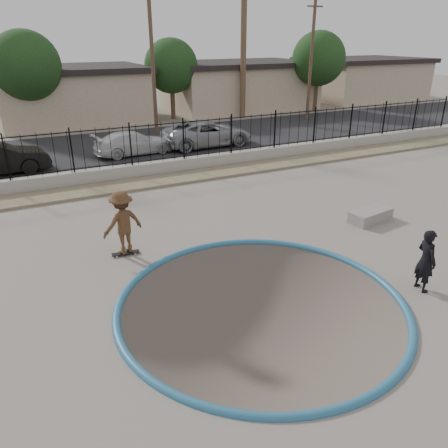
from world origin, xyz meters
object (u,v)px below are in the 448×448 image
object	(u,v)px
skateboard	(126,253)
concrete_ledge	(371,215)
car_d	(208,133)
skater	(123,226)
videographer	(426,260)
car_c	(133,143)

from	to	relation	value
skateboard	concrete_ledge	distance (m)	8.41
car_d	skater	bearing A→B (deg)	144.34
concrete_ledge	car_d	xyz separation A→B (m)	(-0.49, 12.63, 0.56)
skateboard	videographer	xyz separation A→B (m)	(6.26, -5.22, 0.77)
videographer	skateboard	bearing A→B (deg)	59.32
car_d	skateboard	bearing A→B (deg)	144.34
skater	car_c	world-z (taller)	skater
skater	videographer	bearing A→B (deg)	125.23
skater	concrete_ledge	xyz separation A→B (m)	(8.32, -1.26, -0.74)
skateboard	skater	bearing A→B (deg)	140.87
skater	car_c	size ratio (longest dim) A/B	0.44
skateboard	car_d	world-z (taller)	car_d
skater	car_d	world-z (taller)	skater
skater	skateboard	distance (m)	0.88
skater	videographer	world-z (taller)	skater
concrete_ledge	skater	bearing A→B (deg)	171.39
skater	skateboard	xyz separation A→B (m)	(0.00, -0.00, -0.88)
videographer	concrete_ledge	distance (m)	4.50
videographer	concrete_ledge	size ratio (longest dim) A/B	1.03
videographer	car_c	size ratio (longest dim) A/B	0.39
skateboard	car_c	size ratio (longest dim) A/B	0.19
car_c	car_d	size ratio (longest dim) A/B	0.81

